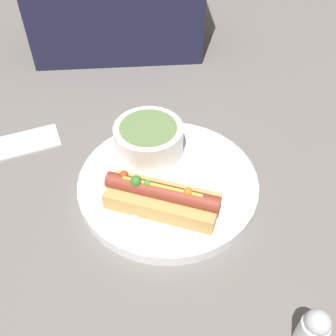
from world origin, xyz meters
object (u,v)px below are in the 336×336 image
Objects in this scene: hot_dog at (162,198)px; spoon at (142,167)px; soup_bowl at (149,138)px; salt_shaker at (313,330)px.

spoon is (-0.03, 0.08, -0.02)m from hot_dog.
soup_bowl is 1.60× the size of salt_shaker.
salt_shaker reaches higher than spoon.
spoon is 1.98× the size of salt_shaker.
spoon is at bearing -108.19° from soup_bowl.
soup_bowl is (-0.01, 0.13, 0.01)m from hot_dog.
salt_shaker is at bearing -30.39° from hot_dog.
hot_dog is 1.22× the size of spoon.
hot_dog is at bearing -84.00° from soup_bowl.
hot_dog is 0.13m from soup_bowl.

